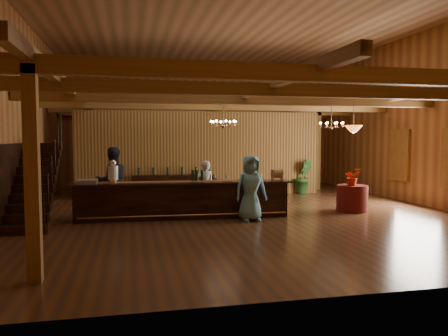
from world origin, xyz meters
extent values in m
plane|color=#452B1B|center=(0.00, 0.00, 0.00)|extent=(14.00, 14.00, 0.00)
plane|color=#A06D46|center=(0.00, 0.00, 5.50)|extent=(14.00, 14.00, 0.00)
cube|color=#A06C34|center=(0.00, 7.00, 2.75)|extent=(12.00, 0.10, 5.50)
cube|color=#A06C34|center=(0.00, -7.00, 2.75)|extent=(12.00, 0.10, 5.50)
cube|color=#A06C34|center=(-6.00, 0.00, 2.75)|extent=(0.10, 14.00, 5.50)
cube|color=#A06C34|center=(6.00, 0.00, 2.75)|extent=(0.10, 14.00, 5.50)
cube|color=#9D6A2D|center=(0.00, -5.50, 3.20)|extent=(11.90, 0.20, 0.28)
cube|color=#9D6A2D|center=(0.00, -3.00, 3.20)|extent=(11.90, 0.20, 0.28)
cube|color=#9D6A2D|center=(0.00, -0.50, 3.20)|extent=(11.90, 0.20, 0.28)
cube|color=#9D6A2D|center=(0.00, 2.00, 3.20)|extent=(11.90, 0.20, 0.28)
cube|color=#9D6A2D|center=(0.00, 4.50, 3.20)|extent=(11.90, 0.20, 0.28)
cube|color=#9D6A2D|center=(0.00, 6.80, 3.20)|extent=(11.90, 0.20, 0.28)
cube|color=#9D6A2D|center=(-4.50, 0.00, 3.34)|extent=(0.18, 13.90, 0.22)
cube|color=#9D6A2D|center=(0.00, 0.00, 3.34)|extent=(0.18, 13.90, 0.22)
cube|color=#9D6A2D|center=(4.50, 0.00, 3.34)|extent=(0.18, 13.90, 0.22)
cube|color=#9D6A2D|center=(-4.50, 4.50, 1.60)|extent=(0.20, 0.20, 3.20)
cube|color=#9D6A2D|center=(4.50, 4.50, 1.60)|extent=(0.20, 0.20, 3.20)
cube|color=#9D6A2D|center=(-4.50, -5.50, 1.60)|extent=(0.20, 0.20, 3.20)
cube|color=#926128|center=(-0.50, 3.50, 1.55)|extent=(9.00, 0.18, 3.10)
cube|color=white|center=(5.95, 1.00, 1.55)|extent=(0.12, 1.05, 1.75)
cube|color=#33180C|center=(-5.45, -2.00, 0.10)|extent=(1.00, 0.28, 0.20)
cube|color=#33180C|center=(-5.45, -1.72, 0.30)|extent=(1.00, 0.28, 0.20)
cube|color=#33180C|center=(-5.45, -1.44, 0.50)|extent=(1.00, 0.28, 0.20)
cube|color=#33180C|center=(-5.45, -1.16, 0.70)|extent=(1.00, 0.28, 0.20)
cube|color=#33180C|center=(-5.45, -0.88, 0.90)|extent=(1.00, 0.28, 0.20)
cube|color=#33180C|center=(-5.45, -0.60, 1.10)|extent=(1.00, 0.28, 0.20)
cube|color=#33180C|center=(-5.45, -0.32, 1.30)|extent=(1.00, 0.28, 0.20)
cube|color=#33180C|center=(-5.45, -0.04, 1.50)|extent=(1.00, 0.28, 0.20)
cube|color=#33180C|center=(-5.45, 0.24, 1.70)|extent=(1.00, 0.28, 0.20)
cube|color=#33180C|center=(-5.45, 0.52, 1.90)|extent=(1.00, 0.28, 0.20)
cube|color=#33180C|center=(1.00, 5.50, 0.55)|extent=(1.20, 0.60, 1.10)
cube|color=#A76F3F|center=(-2.00, 5.50, 0.50)|extent=(1.00, 0.60, 1.00)
cube|color=#33180C|center=(-1.72, -0.81, 0.46)|extent=(5.60, 0.86, 0.93)
cube|color=black|center=(-1.72, -0.81, 0.95)|extent=(5.89, 1.00, 0.05)
cube|color=maroon|center=(-1.72, -0.81, 0.98)|extent=(5.50, 0.63, 0.01)
cylinder|color=#AA7343|center=(-1.72, -1.18, 0.14)|extent=(5.39, 0.30, 0.05)
cylinder|color=silver|center=(-3.53, -0.68, 1.02)|extent=(0.18, 0.18, 0.08)
cylinder|color=silver|center=(-3.53, -0.68, 1.24)|extent=(0.26, 0.26, 0.36)
sphere|color=silver|center=(-3.53, -0.68, 1.49)|extent=(0.18, 0.18, 0.18)
cube|color=gray|center=(-4.17, -0.74, 1.03)|extent=(0.50, 0.50, 0.10)
cube|color=#A76F3F|center=(0.70, -0.98, 1.13)|extent=(0.06, 0.06, 0.30)
cube|color=#A76F3F|center=(0.98, -0.98, 1.13)|extent=(0.06, 0.06, 0.30)
cylinder|color=#A76F3F|center=(0.84, -0.98, 1.16)|extent=(0.24, 0.24, 0.24)
cylinder|color=black|center=(-1.45, -0.71, 1.13)|extent=(0.07, 0.07, 0.30)
cylinder|color=black|center=(-1.36, -0.72, 1.13)|extent=(0.07, 0.07, 0.30)
cylinder|color=black|center=(-1.20, -0.72, 1.13)|extent=(0.07, 0.07, 0.30)
cube|color=#33180C|center=(-1.54, 3.09, 0.41)|extent=(2.96, 0.88, 0.82)
cylinder|color=#4A170F|center=(3.21, -0.79, 0.38)|extent=(0.89, 0.89, 0.77)
cylinder|color=#AA7343|center=(-0.26, 0.88, 2.85)|extent=(0.02, 0.02, 0.71)
sphere|color=#AA7343|center=(-0.26, 0.88, 2.49)|extent=(0.12, 0.12, 0.12)
torus|color=#AA7343|center=(-0.26, 0.88, 2.59)|extent=(0.80, 0.80, 0.04)
cylinder|color=#AA7343|center=(3.43, 1.07, 2.84)|extent=(0.02, 0.02, 0.72)
sphere|color=#AA7343|center=(3.43, 1.07, 2.48)|extent=(0.12, 0.12, 0.12)
torus|color=#AA7343|center=(3.43, 1.07, 2.58)|extent=(0.80, 0.80, 0.04)
cylinder|color=#AA7343|center=(3.21, -0.79, 2.80)|extent=(0.02, 0.02, 0.80)
cone|color=orange|center=(3.21, -0.79, 2.40)|extent=(0.52, 0.52, 0.20)
imported|color=silver|center=(-1.02, -0.13, 0.75)|extent=(0.59, 0.43, 1.50)
imported|color=#20202C|center=(-3.58, 0.06, 0.94)|extent=(1.07, 0.92, 1.89)
imported|color=#6BAFC0|center=(-0.06, -1.55, 0.85)|extent=(0.87, 0.61, 1.70)
imported|color=#295A23|center=(3.39, 3.32, 0.66)|extent=(0.73, 0.59, 1.32)
imported|color=red|center=(3.14, -0.90, 1.02)|extent=(0.51, 0.46, 0.51)
imported|color=#AA7343|center=(3.25, -0.75, 0.92)|extent=(0.20, 0.20, 0.30)
camera|label=1|loc=(-3.10, -12.31, 2.15)|focal=35.00mm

